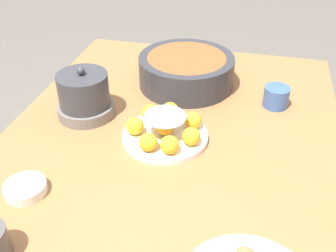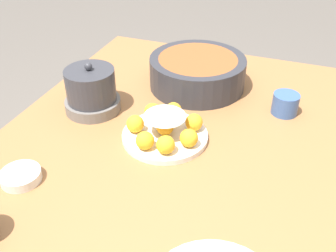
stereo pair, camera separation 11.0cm
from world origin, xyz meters
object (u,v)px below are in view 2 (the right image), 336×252
at_px(sauce_bowl, 21,176).
at_px(serving_bowl, 197,72).
at_px(dining_table, 171,161).
at_px(cup_near, 285,104).
at_px(warming_pot, 91,91).
at_px(cake_plate, 165,130).

bearing_deg(sauce_bowl, serving_bowl, -23.52).
distance_m(dining_table, cup_near, 0.40).
xyz_separation_m(serving_bowl, warming_pot, (-0.26, 0.26, 0.01)).
bearing_deg(cake_plate, dining_table, -46.19).
distance_m(serving_bowl, sauce_bowl, 0.67).
xyz_separation_m(serving_bowl, sauce_bowl, (-0.62, 0.27, -0.04)).
relative_size(cake_plate, warming_pot, 1.40).
distance_m(sauce_bowl, warming_pot, 0.36).
height_order(cup_near, warming_pot, warming_pot).
height_order(dining_table, cup_near, cup_near).
xyz_separation_m(cake_plate, sauce_bowl, (-0.29, 0.27, -0.02)).
bearing_deg(cake_plate, serving_bowl, 0.91).
height_order(cake_plate, sauce_bowl, cake_plate).
bearing_deg(sauce_bowl, cake_plate, -43.51).
relative_size(cake_plate, cup_near, 3.04).
xyz_separation_m(sauce_bowl, warming_pot, (0.35, -0.00, 0.05)).
relative_size(serving_bowl, cup_near, 4.07).
bearing_deg(serving_bowl, dining_table, -176.60).
xyz_separation_m(serving_bowl, cup_near, (-0.07, -0.31, -0.02)).
height_order(dining_table, cake_plate, cake_plate).
bearing_deg(cup_near, sauce_bowl, 133.37).
distance_m(cup_near, warming_pot, 0.60).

